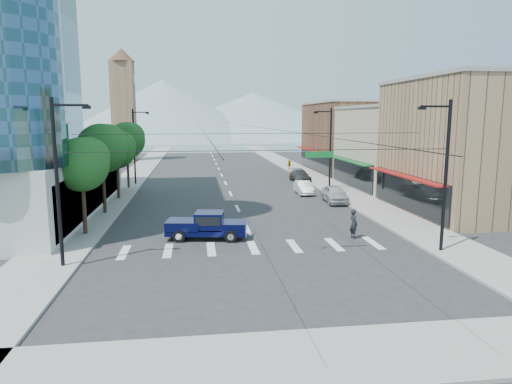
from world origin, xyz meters
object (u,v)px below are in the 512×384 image
(pedestrian, at_px, (354,224))
(parked_car_mid, at_px, (303,188))
(parked_car_near, at_px, (335,194))
(pickup_truck, at_px, (206,225))
(parked_car_far, at_px, (300,176))

(pedestrian, height_order, parked_car_mid, pedestrian)
(parked_car_near, bearing_deg, pickup_truck, -133.41)
(parked_car_mid, height_order, parked_car_far, parked_car_far)
(pedestrian, bearing_deg, parked_car_mid, -12.67)
(parked_car_near, height_order, parked_car_mid, parked_car_near)
(pickup_truck, distance_m, pedestrian, 9.82)
(parked_car_far, bearing_deg, parked_car_near, -90.59)
(pedestrian, xyz_separation_m, parked_car_far, (2.66, 27.28, -0.26))
(pickup_truck, height_order, parked_car_near, pickup_truck)
(pickup_truck, relative_size, pedestrian, 2.81)
(pedestrian, xyz_separation_m, parked_car_near, (2.66, 12.70, -0.17))
(pedestrian, bearing_deg, parked_car_near, -21.76)
(parked_car_near, distance_m, parked_car_mid, 5.54)
(pickup_truck, bearing_deg, pedestrian, 1.77)
(pickup_truck, relative_size, parked_car_near, 1.15)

